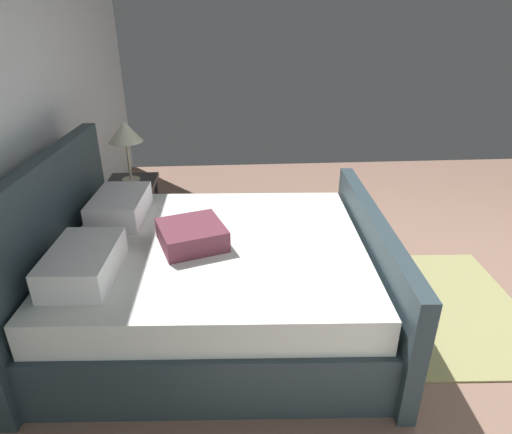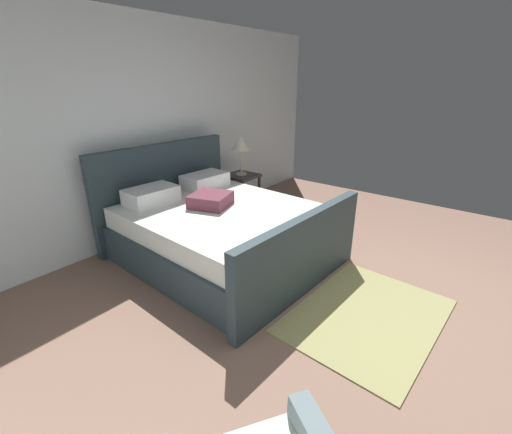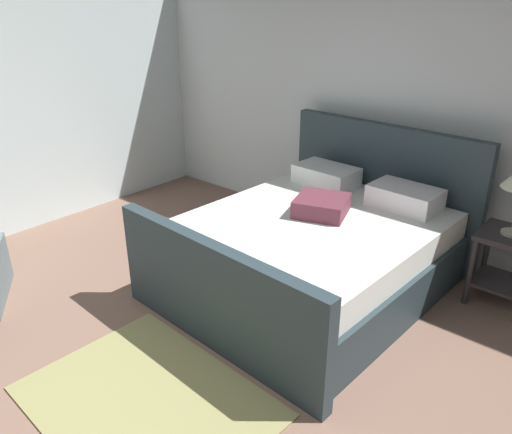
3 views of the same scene
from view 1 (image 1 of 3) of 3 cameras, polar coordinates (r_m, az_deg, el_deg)
The scene contains 6 objects.
ground_plane at distance 3.98m, azimuth 26.30°, elevation -8.12°, with size 6.34×6.60×0.02m, color #836252.
wall_back at distance 3.23m, azimuth -30.26°, elevation 9.68°, with size 6.46×0.12×2.65m, color silver.
bed at distance 3.06m, azimuth -6.10°, elevation -7.72°, with size 2.01×2.31×1.20m.
nightstand_right at distance 4.25m, azimuth -15.74°, elevation 2.14°, with size 0.44×0.44×0.60m.
table_lamp_right at distance 4.05m, azimuth -16.83°, elevation 10.53°, with size 0.30×0.30×0.56m.
area_rug at distance 3.63m, azimuth 23.62°, elevation -10.64°, with size 1.48×1.09×0.01m, color #96915A.
Camera 1 is at (-2.82, 1.94, 2.02)m, focal length 30.44 mm.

